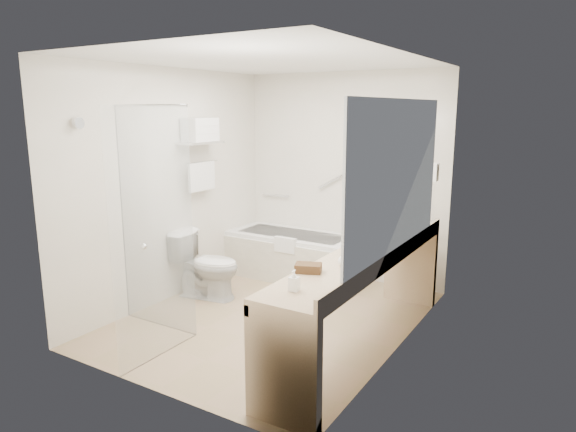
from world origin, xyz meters
The scene contains 25 objects.
floor centered at (0.00, 0.00, 0.00)m, with size 3.20×3.20×0.00m, color tan.
ceiling centered at (0.00, 0.00, 2.50)m, with size 2.60×3.20×0.10m, color white.
wall_back centered at (0.00, 1.60, 1.25)m, with size 2.60×0.10×2.50m, color beige.
wall_front centered at (0.00, -1.60, 1.25)m, with size 2.60×0.10×2.50m, color beige.
wall_left centered at (-1.30, 0.00, 1.25)m, with size 0.10×3.20×2.50m, color beige.
wall_right centered at (1.30, 0.00, 1.25)m, with size 0.10×3.20×2.50m, color beige.
bathtub centered at (-0.50, 1.24, 0.28)m, with size 1.60×0.73×0.59m.
grab_bar_short centered at (-0.95, 1.56, 0.95)m, with size 0.03×0.03×0.40m, color silver.
grab_bar_long centered at (-0.05, 1.56, 1.25)m, with size 0.03×0.03×0.60m, color silver.
shower_enclosure centered at (-0.63, -0.93, 1.07)m, with size 0.96×0.91×2.11m.
towel_shelf centered at (-1.17, 0.35, 1.75)m, with size 0.24×0.55×0.81m.
vanity_counter centered at (1.02, -0.15, 0.64)m, with size 0.55×2.70×0.95m.
sink centered at (1.05, 0.25, 0.82)m, with size 0.40×0.52×0.14m, color white.
faucet centered at (1.20, 0.25, 0.93)m, with size 0.03×0.03×0.14m, color silver.
mirror centered at (1.29, -0.15, 1.55)m, with size 0.02×2.00×1.20m, color #A6ACB2.
hairdryer_unit centered at (1.25, 1.05, 1.45)m, with size 0.08×0.10×0.18m, color white.
toilet centered at (-0.95, 0.13, 0.37)m, with size 0.42×0.75×0.74m, color white.
amenity_basket centered at (0.84, -0.79, 0.88)m, with size 0.20×0.13×0.07m, color #4E351B.
soap_bottle_a centered at (0.95, -1.19, 0.88)m, with size 0.07×0.15×0.07m, color white.
soap_bottle_b centered at (1.01, -0.51, 0.90)m, with size 0.09×0.12×0.09m, color white.
water_bottle_left centered at (1.00, 0.27, 0.94)m, with size 0.06×0.06×0.19m.
water_bottle_mid centered at (0.99, 1.05, 0.95)m, with size 0.07×0.07×0.22m.
water_bottle_right centered at (1.03, 0.66, 0.94)m, with size 0.06×0.06×0.20m.
drinking_glass_near centered at (0.83, 0.57, 0.90)m, with size 0.07×0.07×0.10m, color silver.
drinking_glass_far centered at (0.91, 0.09, 0.90)m, with size 0.07×0.07×0.10m, color silver.
Camera 1 is at (2.65, -4.07, 2.08)m, focal length 32.00 mm.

